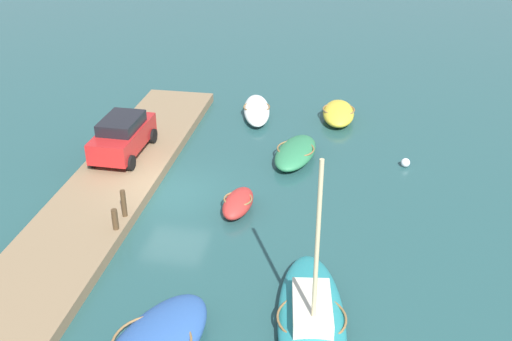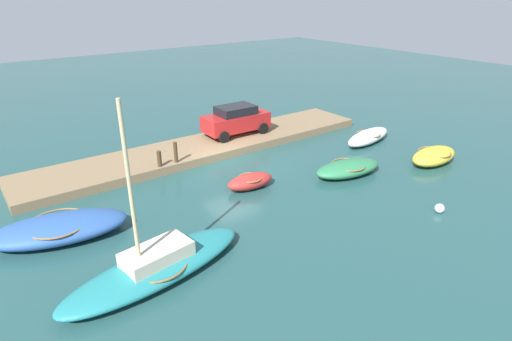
{
  "view_description": "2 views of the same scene",
  "coord_description": "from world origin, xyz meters",
  "px_view_note": "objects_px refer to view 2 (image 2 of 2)",
  "views": [
    {
      "loc": [
        20.46,
        7.0,
        12.36
      ],
      "look_at": [
        -1.38,
        3.11,
        0.59
      ],
      "focal_mm": 43.85,
      "sensor_mm": 36.0,
      "label": 1
    },
    {
      "loc": [
        10.77,
        16.66,
        8.31
      ],
      "look_at": [
        1.12,
        3.62,
        1.22
      ],
      "focal_mm": 29.62,
      "sensor_mm": 36.0,
      "label": 2
    }
  ],
  "objects_px": {
    "rowboat_yellow": "(434,156)",
    "sailboat_teal": "(156,265)",
    "mooring_post_west": "(176,152)",
    "marker_buoy": "(440,208)",
    "mooring_post_mid_west": "(159,159)",
    "parked_car": "(236,120)",
    "rowboat_white": "(368,137)",
    "motorboat_blue": "(59,228)",
    "rowboat_green": "(348,168)",
    "dinghy_red": "(250,181)"
  },
  "relations": [
    {
      "from": "motorboat_blue",
      "to": "parked_car",
      "type": "relative_size",
      "value": 1.33
    },
    {
      "from": "motorboat_blue",
      "to": "marker_buoy",
      "type": "bearing_deg",
      "value": 165.25
    },
    {
      "from": "sailboat_teal",
      "to": "marker_buoy",
      "type": "xyz_separation_m",
      "value": [
        -10.76,
        2.97,
        -0.21
      ]
    },
    {
      "from": "mooring_post_mid_west",
      "to": "parked_car",
      "type": "height_order",
      "value": "parked_car"
    },
    {
      "from": "motorboat_blue",
      "to": "sailboat_teal",
      "type": "bearing_deg",
      "value": 129.3
    },
    {
      "from": "rowboat_white",
      "to": "dinghy_red",
      "type": "bearing_deg",
      "value": -5.62
    },
    {
      "from": "rowboat_yellow",
      "to": "rowboat_white",
      "type": "relative_size",
      "value": 0.77
    },
    {
      "from": "rowboat_green",
      "to": "parked_car",
      "type": "xyz_separation_m",
      "value": [
        1.57,
        -7.2,
        0.94
      ]
    },
    {
      "from": "rowboat_yellow",
      "to": "dinghy_red",
      "type": "bearing_deg",
      "value": -22.03
    },
    {
      "from": "mooring_post_west",
      "to": "marker_buoy",
      "type": "height_order",
      "value": "mooring_post_west"
    },
    {
      "from": "marker_buoy",
      "to": "dinghy_red",
      "type": "bearing_deg",
      "value": -52.85
    },
    {
      "from": "mooring_post_mid_west",
      "to": "rowboat_yellow",
      "type": "bearing_deg",
      "value": 149.51
    },
    {
      "from": "mooring_post_west",
      "to": "parked_car",
      "type": "bearing_deg",
      "value": -159.18
    },
    {
      "from": "mooring_post_mid_west",
      "to": "marker_buoy",
      "type": "distance_m",
      "value": 12.5
    },
    {
      "from": "rowboat_yellow",
      "to": "parked_car",
      "type": "height_order",
      "value": "parked_car"
    },
    {
      "from": "dinghy_red",
      "to": "mooring_post_west",
      "type": "height_order",
      "value": "mooring_post_west"
    },
    {
      "from": "sailboat_teal",
      "to": "mooring_post_mid_west",
      "type": "relative_size",
      "value": 8.39
    },
    {
      "from": "rowboat_yellow",
      "to": "marker_buoy",
      "type": "bearing_deg",
      "value": 31.79
    },
    {
      "from": "marker_buoy",
      "to": "parked_car",
      "type": "bearing_deg",
      "value": -81.67
    },
    {
      "from": "rowboat_green",
      "to": "mooring_post_mid_west",
      "type": "distance_m",
      "value": 8.99
    },
    {
      "from": "rowboat_green",
      "to": "rowboat_white",
      "type": "height_order",
      "value": "rowboat_green"
    },
    {
      "from": "rowboat_white",
      "to": "mooring_post_mid_west",
      "type": "height_order",
      "value": "mooring_post_mid_west"
    },
    {
      "from": "dinghy_red",
      "to": "parked_car",
      "type": "xyz_separation_m",
      "value": [
        -3.04,
        -5.59,
        0.95
      ]
    },
    {
      "from": "rowboat_white",
      "to": "marker_buoy",
      "type": "distance_m",
      "value": 8.4
    },
    {
      "from": "dinghy_red",
      "to": "rowboat_green",
      "type": "xyz_separation_m",
      "value": [
        -4.6,
        1.61,
        0.01
      ]
    },
    {
      "from": "rowboat_yellow",
      "to": "sailboat_teal",
      "type": "height_order",
      "value": "sailboat_teal"
    },
    {
      "from": "rowboat_yellow",
      "to": "marker_buoy",
      "type": "xyz_separation_m",
      "value": [
        4.48,
        3.12,
        -0.2
      ]
    },
    {
      "from": "dinghy_red",
      "to": "motorboat_blue",
      "type": "relative_size",
      "value": 0.45
    },
    {
      "from": "rowboat_green",
      "to": "mooring_post_west",
      "type": "distance_m",
      "value": 8.32
    },
    {
      "from": "mooring_post_west",
      "to": "marker_buoy",
      "type": "xyz_separation_m",
      "value": [
        -6.49,
        10.09,
        -0.75
      ]
    },
    {
      "from": "sailboat_teal",
      "to": "motorboat_blue",
      "type": "height_order",
      "value": "sailboat_teal"
    },
    {
      "from": "sailboat_teal",
      "to": "dinghy_red",
      "type": "bearing_deg",
      "value": -158.75
    },
    {
      "from": "sailboat_teal",
      "to": "dinghy_red",
      "type": "distance_m",
      "value": 6.85
    },
    {
      "from": "rowboat_white",
      "to": "mooring_post_west",
      "type": "bearing_deg",
      "value": -26.23
    },
    {
      "from": "sailboat_teal",
      "to": "parked_car",
      "type": "height_order",
      "value": "sailboat_teal"
    },
    {
      "from": "motorboat_blue",
      "to": "rowboat_green",
      "type": "relative_size",
      "value": 1.38
    },
    {
      "from": "mooring_post_west",
      "to": "rowboat_yellow",
      "type": "bearing_deg",
      "value": 147.58
    },
    {
      "from": "sailboat_teal",
      "to": "rowboat_white",
      "type": "height_order",
      "value": "sailboat_teal"
    },
    {
      "from": "rowboat_white",
      "to": "mooring_post_west",
      "type": "distance_m",
      "value": 11.2
    },
    {
      "from": "sailboat_teal",
      "to": "motorboat_blue",
      "type": "distance_m",
      "value": 4.47
    },
    {
      "from": "sailboat_teal",
      "to": "parked_car",
      "type": "bearing_deg",
      "value": -143.2
    },
    {
      "from": "dinghy_red",
      "to": "motorboat_blue",
      "type": "height_order",
      "value": "motorboat_blue"
    },
    {
      "from": "motorboat_blue",
      "to": "mooring_post_west",
      "type": "xyz_separation_m",
      "value": [
        -6.17,
        -3.07,
        0.52
      ]
    },
    {
      "from": "sailboat_teal",
      "to": "marker_buoy",
      "type": "bearing_deg",
      "value": 156.68
    },
    {
      "from": "dinghy_red",
      "to": "rowboat_green",
      "type": "distance_m",
      "value": 4.87
    },
    {
      "from": "mooring_post_west",
      "to": "dinghy_red",
      "type": "bearing_deg",
      "value": 114.29
    },
    {
      "from": "rowboat_yellow",
      "to": "parked_car",
      "type": "bearing_deg",
      "value": -57.72
    },
    {
      "from": "sailboat_teal",
      "to": "rowboat_green",
      "type": "xyz_separation_m",
      "value": [
        -10.59,
        -1.73,
        -0.04
      ]
    },
    {
      "from": "sailboat_teal",
      "to": "rowboat_green",
      "type": "height_order",
      "value": "sailboat_teal"
    },
    {
      "from": "mooring_post_west",
      "to": "marker_buoy",
      "type": "bearing_deg",
      "value": 122.73
    }
  ]
}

